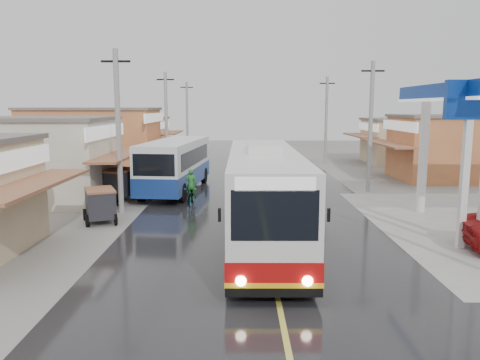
{
  "coord_description": "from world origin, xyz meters",
  "views": [
    {
      "loc": [
        -1.04,
        -13.95,
        5.24
      ],
      "look_at": [
        -1.05,
        6.65,
        2.02
      ],
      "focal_mm": 35.0,
      "sensor_mm": 36.0,
      "label": 1
    }
  ],
  "objects": [
    {
      "name": "utility_poles_left",
      "position": [
        -7.0,
        16.0,
        0.0
      ],
      "size": [
        1.6,
        50.0,
        8.0
      ],
      "primitive_type": null,
      "color": "gray",
      "rests_on": "ground"
    },
    {
      "name": "second_bus",
      "position": [
        -5.06,
        14.93,
        1.71
      ],
      "size": [
        3.56,
        9.8,
        3.18
      ],
      "rotation": [
        0.0,
        0.0,
        -0.1
      ],
      "color": "silver",
      "rests_on": "road"
    },
    {
      "name": "shopfronts_left",
      "position": [
        -13.0,
        18.0,
        0.0
      ],
      "size": [
        11.0,
        44.0,
        5.2
      ],
      "primitive_type": null,
      "color": "tan",
      "rests_on": "ground"
    },
    {
      "name": "utility_poles_right",
      "position": [
        7.0,
        15.0,
        0.0
      ],
      "size": [
        1.6,
        36.0,
        8.0
      ],
      "primitive_type": null,
      "color": "gray",
      "rests_on": "ground"
    },
    {
      "name": "cyclist",
      "position": [
        -3.67,
        10.84,
        0.65
      ],
      "size": [
        0.71,
        1.85,
        1.98
      ],
      "rotation": [
        0.0,
        0.0,
        -0.04
      ],
      "color": "black",
      "rests_on": "ground"
    },
    {
      "name": "tricycle_far",
      "position": [
        -7.85,
        11.92,
        1.04
      ],
      "size": [
        2.18,
        2.72,
        1.81
      ],
      "rotation": [
        0.0,
        0.0,
        -0.33
      ],
      "color": "#26262D",
      "rests_on": "ground"
    },
    {
      "name": "centre_line",
      "position": [
        0.0,
        15.0,
        0.02
      ],
      "size": [
        0.15,
        90.0,
        0.01
      ],
      "primitive_type": "cube",
      "color": "#D8CC4C",
      "rests_on": "road"
    },
    {
      "name": "road",
      "position": [
        0.0,
        15.0,
        0.01
      ],
      "size": [
        12.0,
        90.0,
        0.02
      ],
      "primitive_type": "cube",
      "color": "black",
      "rests_on": "ground"
    },
    {
      "name": "ground",
      "position": [
        0.0,
        0.0,
        0.0
      ],
      "size": [
        120.0,
        120.0,
        0.0
      ],
      "primitive_type": "plane",
      "color": "slate",
      "rests_on": "ground"
    },
    {
      "name": "coach_bus",
      "position": [
        -0.14,
        3.81,
        1.86
      ],
      "size": [
        2.92,
        12.4,
        3.87
      ],
      "rotation": [
        0.0,
        0.0,
        -0.0
      ],
      "color": "silver",
      "rests_on": "road"
    },
    {
      "name": "tricycle_near",
      "position": [
        -7.45,
        6.97,
        0.89
      ],
      "size": [
        2.0,
        2.23,
        1.56
      ],
      "rotation": [
        0.0,
        0.0,
        0.39
      ],
      "color": "#26262D",
      "rests_on": "ground"
    }
  ]
}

